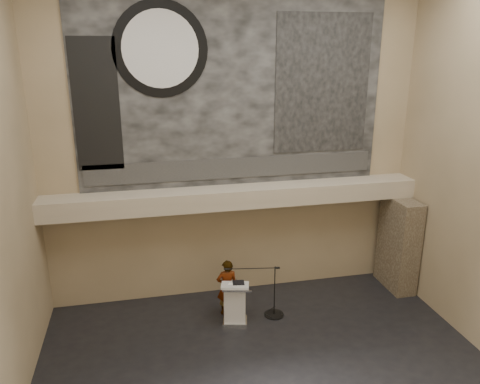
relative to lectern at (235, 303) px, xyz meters
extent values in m
plane|color=black|center=(0.34, -2.26, -0.55)|extent=(10.00, 10.00, 0.00)
cube|color=#8A7757|center=(0.34, 1.74, 3.70)|extent=(10.00, 0.02, 8.50)
cube|color=#8A7757|center=(0.34, -6.26, 3.70)|extent=(10.00, 0.02, 8.50)
cube|color=tan|center=(0.34, 1.34, 2.40)|extent=(10.00, 0.80, 0.50)
cylinder|color=#B2893D|center=(-1.26, 1.29, 2.12)|extent=(0.04, 0.04, 0.06)
cylinder|color=#B2893D|center=(2.24, 1.29, 2.12)|extent=(0.04, 0.04, 0.06)
cube|color=black|center=(0.34, 1.71, 5.15)|extent=(8.00, 0.05, 5.00)
cube|color=#2A2A2A|center=(0.34, 1.67, 3.10)|extent=(7.76, 0.02, 0.55)
cylinder|color=black|center=(-1.46, 1.67, 6.15)|extent=(2.30, 0.02, 2.30)
cylinder|color=silver|center=(-1.46, 1.65, 6.15)|extent=(1.84, 0.02, 1.84)
cube|color=black|center=(2.74, 1.67, 5.25)|extent=(2.60, 0.02, 3.60)
cube|color=black|center=(-3.06, 1.67, 4.85)|extent=(1.10, 0.02, 3.20)
cube|color=#45392A|center=(4.99, 0.89, 0.80)|extent=(0.60, 1.40, 2.70)
cube|color=silver|center=(0.00, 0.00, -0.51)|extent=(0.70, 0.60, 0.08)
cube|color=silver|center=(0.00, 0.00, 0.01)|extent=(0.61, 0.49, 0.96)
cube|color=silver|center=(0.00, -0.02, 0.52)|extent=(0.78, 0.64, 0.13)
cube|color=black|center=(0.09, 0.01, 0.56)|extent=(0.31, 0.26, 0.04)
cube|color=white|center=(-0.09, -0.06, 0.55)|extent=(0.29, 0.33, 0.00)
imported|color=silver|center=(-0.11, 0.48, 0.21)|extent=(0.56, 0.37, 1.53)
cylinder|color=black|center=(1.08, 0.12, -0.54)|extent=(0.52, 0.52, 0.02)
cylinder|color=black|center=(1.08, 0.12, 0.15)|extent=(0.03, 0.03, 1.41)
cylinder|color=black|center=(0.46, 0.22, 0.82)|extent=(1.37, 0.24, 0.02)
camera|label=1|loc=(-2.11, -10.21, 6.24)|focal=35.00mm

